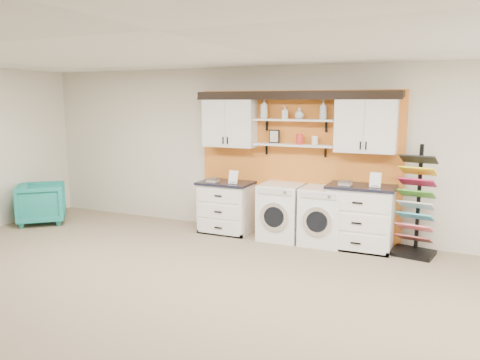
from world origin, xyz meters
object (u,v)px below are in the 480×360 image
at_px(base_cabinet_right, 360,217).
at_px(dryer, 323,216).
at_px(washer, 281,211).
at_px(armchair, 42,203).
at_px(sample_rack, 415,220).
at_px(base_cabinet_left, 226,207).

relative_size(base_cabinet_right, dryer, 1.11).
distance_m(washer, dryer, 0.69).
relative_size(base_cabinet_right, armchair, 1.23).
height_order(dryer, sample_rack, sample_rack).
distance_m(washer, armchair, 4.44).
relative_size(base_cabinet_left, dryer, 0.99).
xyz_separation_m(base_cabinet_left, base_cabinet_right, (2.26, -0.00, 0.05)).
height_order(washer, dryer, washer).
distance_m(base_cabinet_right, washer, 1.27).
bearing_deg(base_cabinet_left, washer, -0.20).
bearing_deg(base_cabinet_right, base_cabinet_left, 180.00).
bearing_deg(sample_rack, base_cabinet_left, -169.36).
bearing_deg(sample_rack, armchair, -162.16).
distance_m(base_cabinet_left, armchair, 3.48).
bearing_deg(washer, base_cabinet_right, 0.15).
xyz_separation_m(washer, sample_rack, (2.04, 0.04, 0.06)).
bearing_deg(dryer, sample_rack, 1.59).
bearing_deg(base_cabinet_left, dryer, -0.12).
height_order(base_cabinet_left, washer, washer).
xyz_separation_m(base_cabinet_right, dryer, (-0.58, -0.00, -0.04)).
bearing_deg(armchair, base_cabinet_left, -117.17).
height_order(base_cabinet_left, sample_rack, sample_rack).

